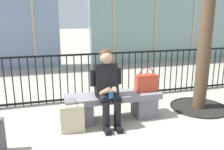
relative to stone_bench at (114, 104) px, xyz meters
The scene contains 6 objects.
ground_plane 0.27m from the stone_bench, ahead, with size 60.00×60.00×0.00m, color #A8A091.
stone_bench is the anchor object (origin of this frame).
seated_person_with_phone 0.42m from the stone_bench, 137.77° to the right, with size 0.52×0.66×1.21m.
handbag_on_bench 0.67m from the stone_bench, ahead, with size 0.37×0.16×0.43m.
shopping_bag 0.78m from the stone_bench, 159.87° to the right, with size 0.36×0.14×0.52m.
plaza_railing 1.09m from the stone_bench, 90.00° to the left, with size 7.48×0.04×0.98m.
Camera 1 is at (-1.05, -3.56, 1.71)m, focal length 37.53 mm.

